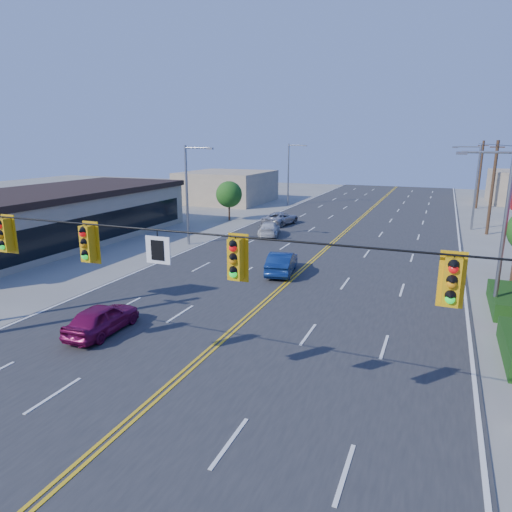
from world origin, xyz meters
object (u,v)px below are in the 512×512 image
at_px(signal_span, 120,265).
at_px(car_magenta, 102,320).
at_px(car_blue, 282,263).
at_px(car_white, 269,230).
at_px(car_silver, 281,219).

xyz_separation_m(signal_span, car_magenta, (-5.11, 4.76, -4.22)).
relative_size(signal_span, car_blue, 5.68).
relative_size(car_blue, car_white, 1.02).
height_order(signal_span, car_white, signal_span).
bearing_deg(car_silver, car_magenta, 104.13).
bearing_deg(signal_span, car_magenta, 137.04).
bearing_deg(car_magenta, car_white, -90.72).
height_order(signal_span, car_silver, signal_span).
relative_size(car_magenta, car_silver, 0.84).
height_order(signal_span, car_blue, signal_span).
bearing_deg(car_blue, car_white, -75.26).
height_order(car_magenta, car_silver, car_magenta).
xyz_separation_m(car_magenta, car_silver, (-1.68, 28.60, -0.02)).
bearing_deg(car_blue, car_magenta, 60.54).
bearing_deg(car_magenta, signal_span, 134.41).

